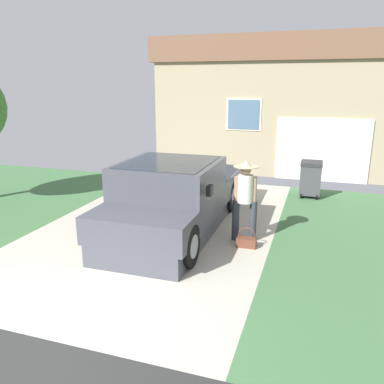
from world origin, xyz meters
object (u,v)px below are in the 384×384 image
at_px(house_with_garage, 286,103).
at_px(wheeled_trash_bin, 311,178).
at_px(pickup_truck, 173,200).
at_px(handbag, 246,241).
at_px(person_with_hat, 245,195).

bearing_deg(house_with_garage, wheeled_trash_bin, -75.73).
distance_m(pickup_truck, house_with_garage, 9.18).
relative_size(pickup_truck, wheeled_trash_bin, 5.21).
height_order(pickup_truck, wheeled_trash_bin, pickup_truck).
relative_size(pickup_truck, house_with_garage, 0.58).
bearing_deg(handbag, person_with_hat, 110.15).
bearing_deg(handbag, house_with_garage, 91.16).
xyz_separation_m(pickup_truck, house_with_garage, (1.55, 8.88, 1.73)).
height_order(house_with_garage, wheeled_trash_bin, house_with_garage).
bearing_deg(person_with_hat, wheeled_trash_bin, -116.92).
relative_size(person_with_hat, house_with_garage, 0.18).
distance_m(handbag, house_with_garage, 9.56).
height_order(pickup_truck, person_with_hat, person_with_hat).
xyz_separation_m(pickup_truck, handbag, (1.74, -0.39, -0.61)).
distance_m(pickup_truck, person_with_hat, 1.64).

